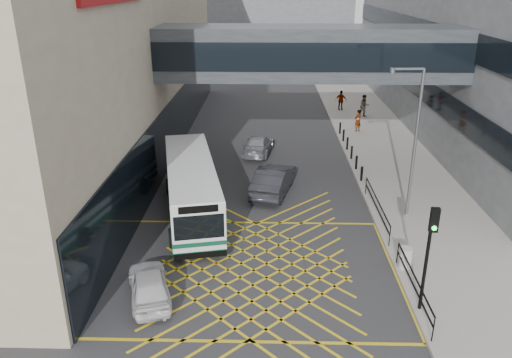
# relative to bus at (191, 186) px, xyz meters

# --- Properties ---
(ground) EXTENTS (120.00, 120.00, 0.00)m
(ground) POSITION_rel_bus_xyz_m (3.40, -5.53, -1.54)
(ground) COLOR #333335
(skybridge) EXTENTS (20.00, 4.10, 3.00)m
(skybridge) POSITION_rel_bus_xyz_m (6.40, 6.47, 5.96)
(skybridge) COLOR #363B40
(skybridge) RESTS_ON ground
(pavement) EXTENTS (6.00, 54.00, 0.16)m
(pavement) POSITION_rel_bus_xyz_m (12.40, 9.47, -1.46)
(pavement) COLOR gray
(pavement) RESTS_ON ground
(box_junction) EXTENTS (12.00, 9.00, 0.01)m
(box_junction) POSITION_rel_bus_xyz_m (3.40, -5.53, -1.54)
(box_junction) COLOR gold
(box_junction) RESTS_ON ground
(bus) EXTENTS (4.46, 10.54, 2.88)m
(bus) POSITION_rel_bus_xyz_m (0.00, 0.00, 0.00)
(bus) COLOR silver
(bus) RESTS_ON ground
(car_white) EXTENTS (2.74, 4.26, 1.26)m
(car_white) POSITION_rel_bus_xyz_m (-0.56, -7.61, -0.91)
(car_white) COLOR silver
(car_white) RESTS_ON ground
(car_dark) EXTENTS (3.15, 5.45, 1.60)m
(car_dark) POSITION_rel_bus_xyz_m (4.30, 2.86, -0.74)
(car_dark) COLOR black
(car_dark) RESTS_ON ground
(car_silver) EXTENTS (2.48, 4.58, 1.35)m
(car_silver) POSITION_rel_bus_xyz_m (3.28, 9.89, -0.87)
(car_silver) COLOR gray
(car_silver) RESTS_ON ground
(traffic_light) EXTENTS (0.30, 0.49, 4.21)m
(traffic_light) POSITION_rel_bus_xyz_m (9.65, -8.33, 1.36)
(traffic_light) COLOR black
(traffic_light) RESTS_ON pavement
(street_lamp) EXTENTS (1.72, 0.34, 7.54)m
(street_lamp) POSITION_rel_bus_xyz_m (11.06, -0.12, 2.91)
(street_lamp) COLOR slate
(street_lamp) RESTS_ON pavement
(litter_bin) EXTENTS (0.54, 0.54, 0.93)m
(litter_bin) POSITION_rel_bus_xyz_m (9.81, -5.37, -0.92)
(litter_bin) COLOR #ADA89E
(litter_bin) RESTS_ON pavement
(kerb_railings) EXTENTS (0.05, 12.54, 1.00)m
(kerb_railings) POSITION_rel_bus_xyz_m (9.55, -3.75, -0.66)
(kerb_railings) COLOR black
(kerb_railings) RESTS_ON pavement
(bollards) EXTENTS (0.14, 10.14, 0.90)m
(bollards) POSITION_rel_bus_xyz_m (9.65, 9.47, -0.93)
(bollards) COLOR black
(bollards) RESTS_ON pavement
(pedestrian_a) EXTENTS (0.86, 0.82, 1.76)m
(pedestrian_a) POSITION_rel_bus_xyz_m (11.14, 15.17, -0.50)
(pedestrian_a) COLOR gray
(pedestrian_a) RESTS_ON pavement
(pedestrian_b) EXTENTS (1.02, 0.67, 1.95)m
(pedestrian_b) POSITION_rel_bus_xyz_m (12.44, 19.74, -0.41)
(pedestrian_b) COLOR gray
(pedestrian_b) RESTS_ON pavement
(pedestrian_c) EXTENTS (1.19, 0.88, 1.83)m
(pedestrian_c) POSITION_rel_bus_xyz_m (10.73, 22.18, -0.47)
(pedestrian_c) COLOR gray
(pedestrian_c) RESTS_ON pavement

